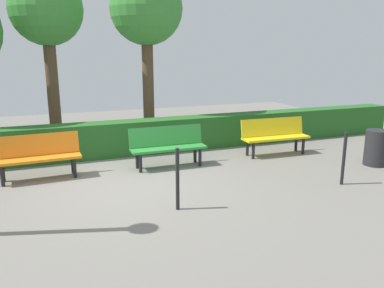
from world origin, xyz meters
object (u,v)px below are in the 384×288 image
(bench_green, at_px, (168,144))
(bench_orange, at_px, (38,154))
(tree_mid, at_px, (46,12))
(trash_bin, at_px, (376,148))
(bench_yellow, at_px, (274,134))
(tree_near, at_px, (146,11))

(bench_green, height_order, bench_orange, bench_orange)
(bench_orange, bearing_deg, tree_mid, -101.32)
(bench_orange, distance_m, trash_bin, 7.05)
(bench_green, xyz_separation_m, bench_orange, (2.60, -0.13, -0.00))
(bench_yellow, bearing_deg, bench_orange, 1.22)
(tree_near, bearing_deg, bench_green, 83.94)
(bench_orange, relative_size, tree_mid, 0.37)
(bench_green, distance_m, bench_orange, 2.60)
(bench_orange, relative_size, trash_bin, 2.07)
(bench_yellow, xyz_separation_m, bench_orange, (5.29, -0.09, -0.00))
(tree_near, bearing_deg, bench_orange, 39.93)
(tree_near, height_order, trash_bin, tree_near)
(tree_near, bearing_deg, bench_yellow, 134.24)
(bench_green, xyz_separation_m, tree_near, (-0.27, -2.53, 2.94))
(bench_yellow, distance_m, bench_orange, 5.29)
(tree_near, relative_size, tree_mid, 1.02)
(bench_orange, bearing_deg, trash_bin, 163.72)
(bench_green, distance_m, tree_near, 3.89)
(tree_mid, bearing_deg, bench_yellow, 148.28)
(bench_yellow, distance_m, tree_mid, 6.38)
(bench_green, height_order, tree_mid, tree_mid)
(bench_yellow, bearing_deg, trash_bin, 136.73)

